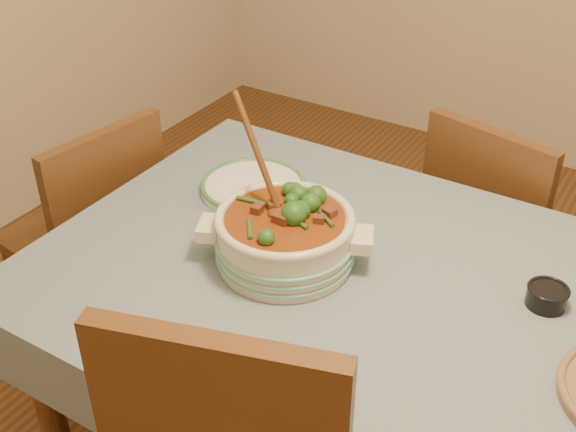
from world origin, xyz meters
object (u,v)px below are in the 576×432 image
object	(u,v)px
white_plate	(253,186)
chair_left	(95,231)
dining_table	(389,323)
chair_far	(493,228)
stew_casserole	(285,233)
condiment_bowl	(547,295)

from	to	relation	value
white_plate	chair_left	xyz separation A→B (m)	(-0.53, -0.12, -0.27)
dining_table	chair_far	bearing A→B (deg)	88.20
stew_casserole	chair_left	distance (m)	0.85
chair_far	condiment_bowl	bearing A→B (deg)	127.98
dining_table	chair_far	distance (m)	0.78
chair_far	chair_left	world-z (taller)	same
stew_casserole	chair_far	bearing A→B (deg)	69.76
white_plate	dining_table	bearing A→B (deg)	-21.86
white_plate	condiment_bowl	bearing A→B (deg)	-4.69
dining_table	white_plate	world-z (taller)	white_plate
condiment_bowl	white_plate	bearing A→B (deg)	175.31
condiment_bowl	chair_left	xyz separation A→B (m)	(-1.35, -0.06, -0.28)
stew_casserole	chair_left	bearing A→B (deg)	171.96
dining_table	chair_left	xyz separation A→B (m)	(-1.04, 0.08, -0.16)
condiment_bowl	chair_far	xyz separation A→B (m)	(-0.28, 0.62, -0.28)
stew_casserole	white_plate	distance (m)	0.35
white_plate	condiment_bowl	xyz separation A→B (m)	(0.82, -0.07, 0.01)
dining_table	condiment_bowl	bearing A→B (deg)	24.60
white_plate	condiment_bowl	distance (m)	0.82
dining_table	stew_casserole	xyz separation A→B (m)	(-0.27, -0.03, 0.17)
chair_far	chair_left	bearing A→B (deg)	46.18
chair_far	stew_casserole	bearing A→B (deg)	83.44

